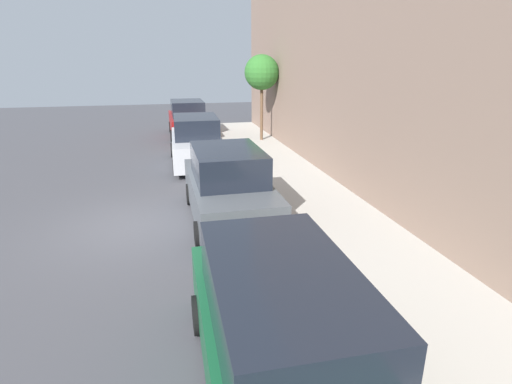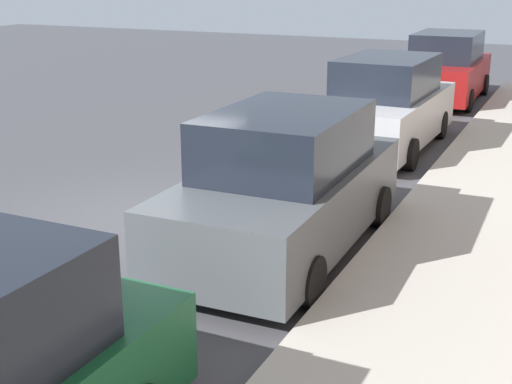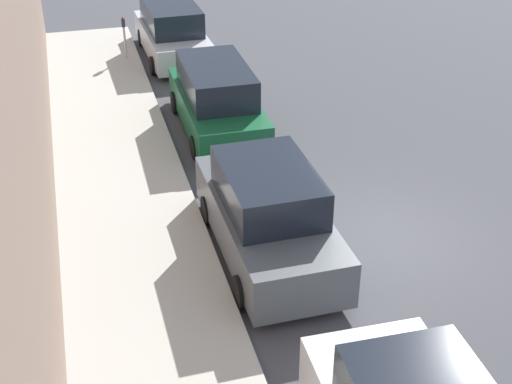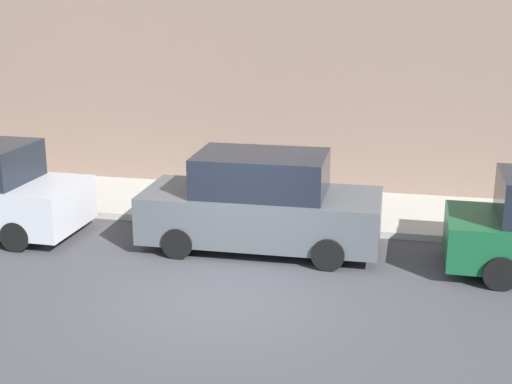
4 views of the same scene
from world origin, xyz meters
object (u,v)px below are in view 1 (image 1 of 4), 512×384
at_px(parked_suv_fifth, 188,120).
at_px(parked_suv_third, 228,187).
at_px(parked_minivan_second, 281,336).
at_px(parked_suv_fourth, 196,142).
at_px(street_tree, 262,73).

bearing_deg(parked_suv_fifth, parked_suv_third, -88.91).
height_order(parked_minivan_second, parked_suv_fourth, parked_suv_fourth).
bearing_deg(parked_suv_fourth, parked_minivan_second, -89.98).
relative_size(parked_suv_third, parked_suv_fourth, 0.99).
height_order(parked_suv_third, street_tree, street_tree).
bearing_deg(parked_suv_third, parked_minivan_second, -92.87).
distance_m(parked_suv_third, street_tree, 10.95).
bearing_deg(parked_suv_third, parked_suv_fifth, 91.09).
relative_size(parked_minivan_second, street_tree, 1.16).
height_order(parked_suv_fourth, street_tree, street_tree).
height_order(parked_minivan_second, parked_suv_third, parked_suv_third).
xyz_separation_m(parked_suv_third, parked_suv_fourth, (-0.31, 6.30, -0.00)).
bearing_deg(parked_minivan_second, parked_suv_fourth, 90.02).
bearing_deg(street_tree, parked_suv_fifth, 143.69).
distance_m(parked_minivan_second, parked_suv_fourth, 12.39).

